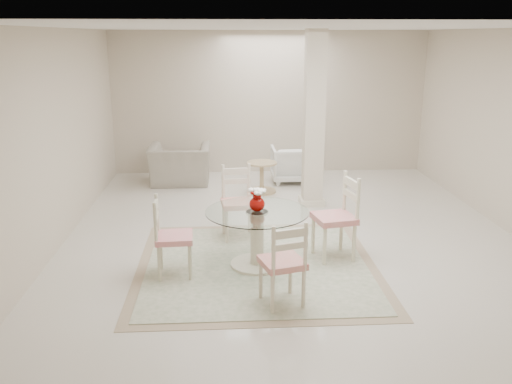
{
  "coord_description": "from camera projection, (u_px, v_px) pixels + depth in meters",
  "views": [
    {
      "loc": [
        -0.88,
        -6.92,
        2.61
      ],
      "look_at": [
        -0.52,
        -0.88,
        0.85
      ],
      "focal_mm": 38.0,
      "sensor_mm": 36.0,
      "label": 1
    }
  ],
  "objects": [
    {
      "name": "recliner_taupe",
      "position": [
        180.0,
        165.0,
        9.8
      ],
      "size": [
        1.09,
        0.95,
        0.7
      ],
      "primitive_type": "imported",
      "rotation": [
        0.0,
        0.0,
        3.13
      ],
      "color": "gray",
      "rests_on": "ground"
    },
    {
      "name": "side_table",
      "position": [
        262.0,
        178.0,
        9.27
      ],
      "size": [
        0.51,
        0.51,
        0.53
      ],
      "color": "tan",
      "rests_on": "ground"
    },
    {
      "name": "red_vase",
      "position": [
        257.0,
        199.0,
        6.11
      ],
      "size": [
        0.21,
        0.2,
        0.27
      ],
      "color": "#9E0804",
      "rests_on": "dining_table"
    },
    {
      "name": "dining_chair_north",
      "position": [
        237.0,
        196.0,
        7.14
      ],
      "size": [
        0.47,
        0.47,
        1.06
      ],
      "rotation": [
        0.0,
        0.0,
        0.1
      ],
      "color": "beige",
      "rests_on": "ground"
    },
    {
      "name": "dining_table",
      "position": [
        257.0,
        239.0,
        6.25
      ],
      "size": [
        1.18,
        1.18,
        0.68
      ],
      "rotation": [
        0.0,
        0.0,
        0.2
      ],
      "color": "beige",
      "rests_on": "ground"
    },
    {
      "name": "dining_chair_south",
      "position": [
        285.0,
        258.0,
        5.26
      ],
      "size": [
        0.5,
        0.5,
        1.0
      ],
      "rotation": [
        0.0,
        0.0,
        3.43
      ],
      "color": "beige",
      "rests_on": "ground"
    },
    {
      "name": "room_shell",
      "position": [
        293.0,
        96.0,
        6.9
      ],
      "size": [
        6.02,
        7.02,
        2.71
      ],
      "color": "beige",
      "rests_on": "ground"
    },
    {
      "name": "ground",
      "position": [
        290.0,
        233.0,
        7.41
      ],
      "size": [
        7.0,
        7.0,
        0.0
      ],
      "primitive_type": "plane",
      "color": "silver",
      "rests_on": "ground"
    },
    {
      "name": "column",
      "position": [
        314.0,
        120.0,
        8.31
      ],
      "size": [
        0.3,
        0.3,
        2.7
      ],
      "primitive_type": "cube",
      "color": "beige",
      "rests_on": "ground"
    },
    {
      "name": "armchair_white",
      "position": [
        291.0,
        164.0,
        9.93
      ],
      "size": [
        0.71,
        0.73,
        0.66
      ],
      "primitive_type": "imported",
      "rotation": [
        0.0,
        0.0,
        3.15
      ],
      "color": "white",
      "rests_on": "ground"
    },
    {
      "name": "dining_chair_west",
      "position": [
        168.0,
        231.0,
        5.95
      ],
      "size": [
        0.43,
        0.43,
        1.01
      ],
      "rotation": [
        0.0,
        0.0,
        1.63
      ],
      "color": "beige",
      "rests_on": "ground"
    },
    {
      "name": "dining_chair_east",
      "position": [
        340.0,
        211.0,
        6.43
      ],
      "size": [
        0.54,
        0.54,
        1.14
      ],
      "rotation": [
        0.0,
        0.0,
        -1.37
      ],
      "color": "#F5EFCA",
      "rests_on": "ground"
    },
    {
      "name": "area_rug",
      "position": [
        257.0,
        266.0,
        6.34
      ],
      "size": [
        2.79,
        2.79,
        0.02
      ],
      "color": "tan",
      "rests_on": "ground"
    }
  ]
}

